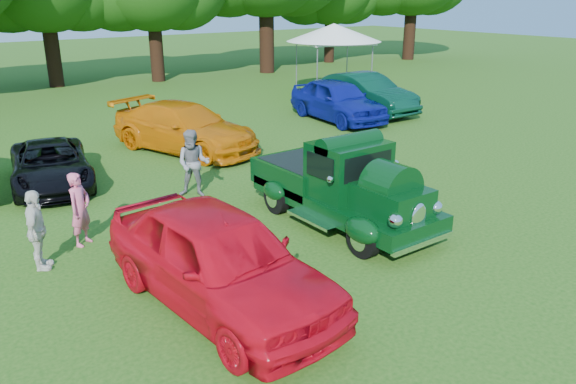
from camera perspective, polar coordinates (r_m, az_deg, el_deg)
ground at (r=12.17m, az=5.78°, el=-4.93°), size 120.00×120.00×0.00m
hero_pickup at (r=12.85m, az=5.42°, el=0.50°), size 2.33×5.00×1.95m
red_convertible at (r=9.46m, az=-7.01°, el=-6.74°), size 2.42×5.18×1.71m
back_car_black at (r=16.65m, az=-22.97°, el=2.58°), size 2.81×4.62×1.20m
back_car_orange at (r=19.10m, az=-10.43°, el=6.45°), size 3.88×5.89×1.58m
back_car_blue at (r=23.55m, az=5.05°, el=9.29°), size 2.55×5.17×1.70m
back_car_green at (r=25.26m, az=7.78°, el=9.89°), size 1.82×5.18×1.70m
spectator_pink at (r=12.43m, az=-20.37°, el=-1.64°), size 0.69×0.65×1.58m
spectator_grey at (r=14.65m, az=-9.58°, el=2.87°), size 1.09×1.06×1.76m
spectator_white at (r=11.63m, az=-24.16°, el=-3.59°), size 0.74×1.01×1.59m
canopy_tent at (r=29.42m, az=4.68°, el=15.79°), size 5.98×5.98×3.58m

